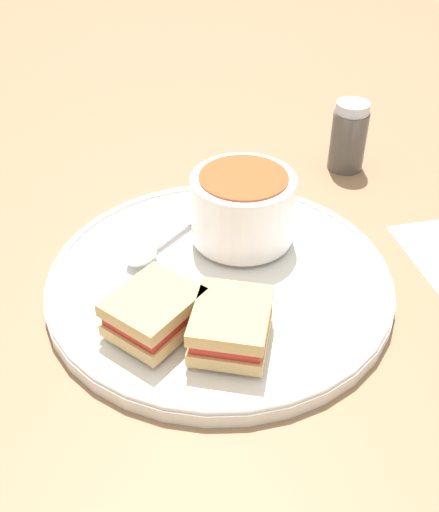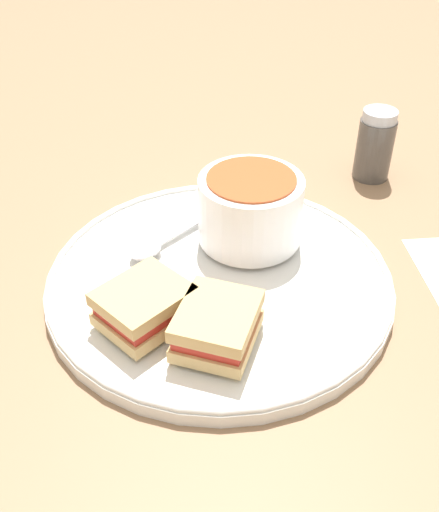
{
  "view_description": "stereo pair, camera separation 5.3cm",
  "coord_description": "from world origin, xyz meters",
  "views": [
    {
      "loc": [
        -0.36,
        0.21,
        0.36
      ],
      "look_at": [
        0.0,
        0.0,
        0.04
      ],
      "focal_mm": 42.0,
      "sensor_mm": 36.0,
      "label": 1
    },
    {
      "loc": [
        -0.39,
        0.16,
        0.36
      ],
      "look_at": [
        0.0,
        0.0,
        0.04
      ],
      "focal_mm": 42.0,
      "sensor_mm": 36.0,
      "label": 2
    }
  ],
  "objects": [
    {
      "name": "salt_shaker",
      "position": [
        0.12,
        -0.24,
        0.04
      ],
      "size": [
        0.04,
        0.04,
        0.08
      ],
      "color": "#4C4742",
      "rests_on": "ground_plane"
    },
    {
      "name": "soup_bowl",
      "position": [
        0.04,
        -0.05,
        0.05
      ],
      "size": [
        0.1,
        0.1,
        0.07
      ],
      "color": "white",
      "rests_on": "plate"
    },
    {
      "name": "spoon",
      "position": [
        0.06,
        0.04,
        0.02
      ],
      "size": [
        0.06,
        0.13,
        0.01
      ],
      "rotation": [
        0.0,
        0.0,
        8.26
      ],
      "color": "silver",
      "rests_on": "plate"
    },
    {
      "name": "ground_plane",
      "position": [
        0.0,
        0.0,
        0.0
      ],
      "size": [
        2.4,
        2.4,
        0.0
      ],
      "primitive_type": "plane",
      "color": "#8E6B4C"
    },
    {
      "name": "plate",
      "position": [
        0.0,
        0.0,
        0.01
      ],
      "size": [
        0.31,
        0.31,
        0.02
      ],
      "color": "white",
      "rests_on": "ground_plane"
    },
    {
      "name": "sandwich_half_far",
      "position": [
        -0.08,
        0.03,
        0.03
      ],
      "size": [
        0.09,
        0.09,
        0.03
      ],
      "rotation": [
        0.0,
        0.0,
        2.43
      ],
      "color": "tan",
      "rests_on": "plate"
    },
    {
      "name": "sandwich_half_near",
      "position": [
        -0.03,
        0.08,
        0.03
      ],
      "size": [
        0.08,
        0.09,
        0.03
      ],
      "rotation": [
        0.0,
        0.0,
        1.97
      ],
      "color": "tan",
      "rests_on": "plate"
    }
  ]
}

